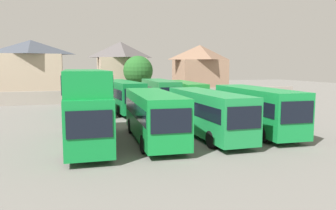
{
  "coord_description": "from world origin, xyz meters",
  "views": [
    {
      "loc": [
        -7.44,
        -22.06,
        5.14
      ],
      "look_at": [
        0.0,
        3.0,
        2.06
      ],
      "focal_mm": 35.52,
      "sensor_mm": 36.0,
      "label": 1
    }
  ],
  "objects_px": {
    "bus_2": "(153,113)",
    "tree_left_of_lot": "(138,71)",
    "bus_6": "(122,94)",
    "house_terrace_right": "(200,69)",
    "bus_8": "(184,94)",
    "house_terrace_centre": "(121,69)",
    "bus_4": "(256,107)",
    "bus_5": "(82,95)",
    "bus_1": "(85,103)",
    "bus_3": "(207,111)",
    "house_terrace_left": "(32,70)",
    "bus_7": "(160,93)"
  },
  "relations": [
    {
      "from": "bus_1",
      "to": "bus_2",
      "type": "bearing_deg",
      "value": 86.71
    },
    {
      "from": "bus_7",
      "to": "bus_5",
      "type": "bearing_deg",
      "value": -91.63
    },
    {
      "from": "bus_7",
      "to": "house_terrace_right",
      "type": "xyz_separation_m",
      "value": [
        12.5,
        18.93,
        2.5
      ]
    },
    {
      "from": "bus_1",
      "to": "bus_7",
      "type": "relative_size",
      "value": 1.06
    },
    {
      "from": "bus_3",
      "to": "house_terrace_centre",
      "type": "xyz_separation_m",
      "value": [
        -1.23,
        33.49,
        2.76
      ]
    },
    {
      "from": "bus_4",
      "to": "house_terrace_left",
      "type": "xyz_separation_m",
      "value": [
        -19.12,
        32.25,
        2.63
      ]
    },
    {
      "from": "bus_8",
      "to": "house_terrace_centre",
      "type": "xyz_separation_m",
      "value": [
        -4.71,
        18.41,
        2.78
      ]
    },
    {
      "from": "bus_5",
      "to": "house_terrace_centre",
      "type": "bearing_deg",
      "value": 154.29
    },
    {
      "from": "house_terrace_left",
      "to": "house_terrace_right",
      "type": "bearing_deg",
      "value": 1.91
    },
    {
      "from": "bus_8",
      "to": "house_terrace_right",
      "type": "height_order",
      "value": "house_terrace_right"
    },
    {
      "from": "house_terrace_centre",
      "to": "house_terrace_right",
      "type": "relative_size",
      "value": 1.03
    },
    {
      "from": "bus_7",
      "to": "bus_8",
      "type": "xyz_separation_m",
      "value": [
        3.15,
        0.59,
        -0.14
      ]
    },
    {
      "from": "bus_4",
      "to": "bus_8",
      "type": "distance_m",
      "value": 14.84
    },
    {
      "from": "bus_5",
      "to": "bus_6",
      "type": "height_order",
      "value": "bus_5"
    },
    {
      "from": "bus_6",
      "to": "house_terrace_right",
      "type": "relative_size",
      "value": 1.31
    },
    {
      "from": "bus_8",
      "to": "house_terrace_left",
      "type": "bearing_deg",
      "value": -129.36
    },
    {
      "from": "bus_4",
      "to": "tree_left_of_lot",
      "type": "relative_size",
      "value": 1.53
    },
    {
      "from": "bus_1",
      "to": "house_terrace_left",
      "type": "distance_m",
      "value": 33.14
    },
    {
      "from": "bus_4",
      "to": "bus_8",
      "type": "relative_size",
      "value": 0.88
    },
    {
      "from": "bus_2",
      "to": "house_terrace_centre",
      "type": "height_order",
      "value": "house_terrace_centre"
    },
    {
      "from": "bus_1",
      "to": "house_terrace_left",
      "type": "height_order",
      "value": "house_terrace_left"
    },
    {
      "from": "bus_2",
      "to": "tree_left_of_lot",
      "type": "xyz_separation_m",
      "value": [
        4.55,
        27.67,
        2.51
      ]
    },
    {
      "from": "bus_2",
      "to": "tree_left_of_lot",
      "type": "relative_size",
      "value": 1.53
    },
    {
      "from": "bus_5",
      "to": "house_terrace_centre",
      "type": "height_order",
      "value": "house_terrace_centre"
    },
    {
      "from": "bus_4",
      "to": "bus_3",
      "type": "bearing_deg",
      "value": -84.1
    },
    {
      "from": "bus_1",
      "to": "bus_8",
      "type": "height_order",
      "value": "bus_1"
    },
    {
      "from": "house_terrace_right",
      "to": "tree_left_of_lot",
      "type": "bearing_deg",
      "value": -154.01
    },
    {
      "from": "bus_6",
      "to": "bus_4",
      "type": "bearing_deg",
      "value": 24.41
    },
    {
      "from": "bus_3",
      "to": "house_terrace_right",
      "type": "relative_size",
      "value": 1.19
    },
    {
      "from": "bus_5",
      "to": "house_terrace_centre",
      "type": "xyz_separation_m",
      "value": [
        7.0,
        18.4,
        2.66
      ]
    },
    {
      "from": "bus_6",
      "to": "tree_left_of_lot",
      "type": "distance_m",
      "value": 13.31
    },
    {
      "from": "bus_3",
      "to": "bus_5",
      "type": "height_order",
      "value": "bus_5"
    },
    {
      "from": "bus_4",
      "to": "tree_left_of_lot",
      "type": "xyz_separation_m",
      "value": [
        -3.73,
        27.13,
        2.45
      ]
    },
    {
      "from": "bus_4",
      "to": "bus_1",
      "type": "bearing_deg",
      "value": -86.56
    },
    {
      "from": "bus_1",
      "to": "bus_3",
      "type": "height_order",
      "value": "bus_1"
    },
    {
      "from": "house_terrace_centre",
      "to": "bus_5",
      "type": "bearing_deg",
      "value": -110.83
    },
    {
      "from": "bus_1",
      "to": "bus_5",
      "type": "xyz_separation_m",
      "value": [
        0.35,
        15.07,
        -0.76
      ]
    },
    {
      "from": "bus_4",
      "to": "house_terrace_centre",
      "type": "xyz_separation_m",
      "value": [
        -5.41,
        33.24,
        2.68
      ]
    },
    {
      "from": "bus_2",
      "to": "house_terrace_centre",
      "type": "distance_m",
      "value": 34.01
    },
    {
      "from": "bus_2",
      "to": "bus_3",
      "type": "xyz_separation_m",
      "value": [
        4.11,
        0.29,
        -0.02
      ]
    },
    {
      "from": "bus_4",
      "to": "bus_5",
      "type": "distance_m",
      "value": 19.35
    },
    {
      "from": "bus_8",
      "to": "house_terrace_centre",
      "type": "relative_size",
      "value": 1.27
    },
    {
      "from": "bus_6",
      "to": "house_terrace_centre",
      "type": "bearing_deg",
      "value": 167.74
    },
    {
      "from": "bus_2",
      "to": "house_terrace_right",
      "type": "distance_m",
      "value": 37.82
    },
    {
      "from": "bus_5",
      "to": "bus_8",
      "type": "bearing_deg",
      "value": 85.02
    },
    {
      "from": "bus_1",
      "to": "house_terrace_centre",
      "type": "bearing_deg",
      "value": 168.39
    },
    {
      "from": "bus_1",
      "to": "bus_7",
      "type": "bearing_deg",
      "value": 149.14
    },
    {
      "from": "bus_4",
      "to": "house_terrace_centre",
      "type": "relative_size",
      "value": 1.12
    },
    {
      "from": "bus_8",
      "to": "bus_7",
      "type": "bearing_deg",
      "value": -75.41
    },
    {
      "from": "bus_3",
      "to": "house_terrace_left",
      "type": "bearing_deg",
      "value": -155.83
    }
  ]
}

